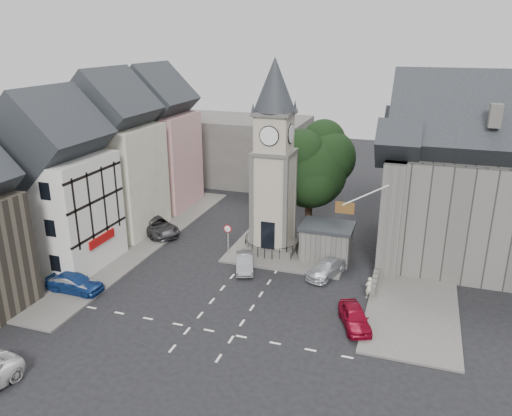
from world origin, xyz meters
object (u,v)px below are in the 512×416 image
(clock_tower, at_px, (274,159))
(pedestrian, at_px, (369,287))
(car_west_blue, at_px, (75,283))
(car_east_red, at_px, (355,317))
(stone_shelter, at_px, (327,242))

(clock_tower, xyz_separation_m, pedestrian, (8.93, -5.99, -7.31))
(clock_tower, bearing_deg, car_west_blue, -133.95)
(car_east_red, height_order, pedestrian, pedestrian)
(car_west_blue, xyz_separation_m, car_east_red, (20.00, 1.89, -0.08))
(clock_tower, xyz_separation_m, car_east_red, (8.50, -10.03, -7.46))
(clock_tower, height_order, car_east_red, clock_tower)
(car_west_blue, xyz_separation_m, pedestrian, (20.43, 5.94, 0.07))
(car_west_blue, bearing_deg, clock_tower, -43.31)
(clock_tower, distance_m, car_west_blue, 18.14)
(stone_shelter, height_order, car_east_red, stone_shelter)
(clock_tower, height_order, pedestrian, clock_tower)
(clock_tower, distance_m, pedestrian, 13.00)
(pedestrian, bearing_deg, stone_shelter, -95.38)
(clock_tower, distance_m, stone_shelter, 8.15)
(stone_shelter, height_order, car_west_blue, stone_shelter)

